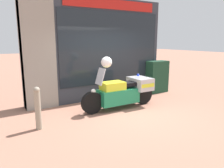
# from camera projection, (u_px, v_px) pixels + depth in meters

# --- Properties ---
(ground_plane) EXTENTS (60.00, 60.00, 0.00)m
(ground_plane) POSITION_uv_depth(u_px,v_px,m) (132.00, 113.00, 6.27)
(ground_plane) COLOR #9E6B56
(shop_building) EXTENTS (5.07, 0.55, 3.47)m
(shop_building) POSITION_uv_depth(u_px,v_px,m) (88.00, 50.00, 7.38)
(shop_building) COLOR #333842
(shop_building) RESTS_ON ground
(window_display) EXTENTS (3.67, 0.30, 1.97)m
(window_display) POSITION_uv_depth(u_px,v_px,m) (108.00, 84.00, 8.07)
(window_display) COLOR slate
(window_display) RESTS_ON ground
(paramedic_motorcycle) EXTENTS (2.48, 0.79, 1.29)m
(paramedic_motorcycle) POSITION_uv_depth(u_px,v_px,m) (124.00, 91.00, 6.70)
(paramedic_motorcycle) COLOR black
(paramedic_motorcycle) RESTS_ON ground
(utility_cabinet) EXTENTS (0.86, 0.42, 1.25)m
(utility_cabinet) POSITION_uv_depth(u_px,v_px,m) (157.00, 77.00, 8.66)
(utility_cabinet) COLOR #193D28
(utility_cabinet) RESTS_ON ground
(white_helmet) EXTENTS (0.31, 0.31, 0.31)m
(white_helmet) POSITION_uv_depth(u_px,v_px,m) (107.00, 62.00, 6.20)
(white_helmet) COLOR white
(white_helmet) RESTS_ON paramedic_motorcycle
(street_bollard) EXTENTS (0.15, 0.15, 1.03)m
(street_bollard) POSITION_uv_depth(u_px,v_px,m) (38.00, 108.00, 5.06)
(street_bollard) COLOR gray
(street_bollard) RESTS_ON ground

